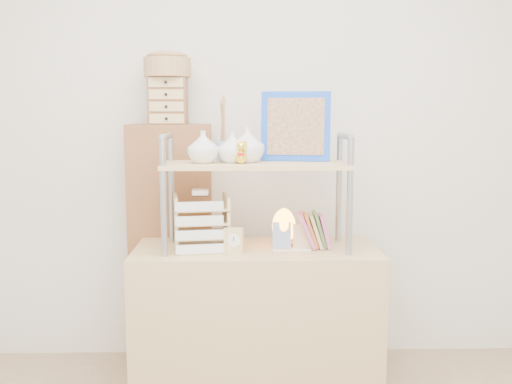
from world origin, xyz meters
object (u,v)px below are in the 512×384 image
(desk, at_px, (256,321))
(salt_lamp, at_px, (284,227))
(letter_tray, at_px, (201,226))
(cabinet, at_px, (172,246))

(desk, xyz_separation_m, salt_lamp, (0.14, 0.02, 0.47))
(letter_tray, height_order, salt_lamp, letter_tray)
(letter_tray, bearing_deg, cabinet, 115.82)
(cabinet, height_order, letter_tray, cabinet)
(desk, relative_size, cabinet, 0.89)
(letter_tray, bearing_deg, salt_lamp, 7.88)
(cabinet, bearing_deg, salt_lamp, -32.56)
(cabinet, height_order, salt_lamp, cabinet)
(desk, relative_size, letter_tray, 4.03)
(letter_tray, relative_size, salt_lamp, 1.54)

